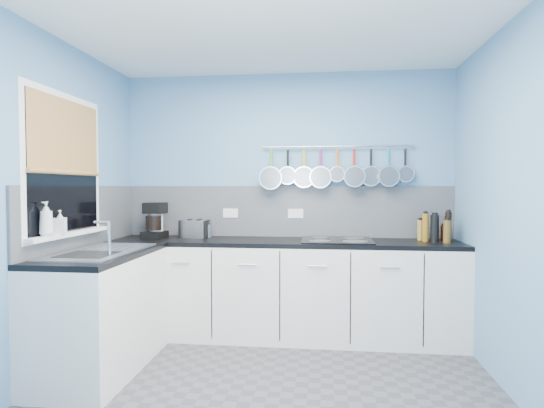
% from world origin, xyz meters
% --- Properties ---
extents(floor, '(3.20, 3.00, 0.02)m').
position_xyz_m(floor, '(0.00, 0.00, -0.01)').
color(floor, '#47474C').
rests_on(floor, ground).
extents(ceiling, '(3.20, 3.00, 0.02)m').
position_xyz_m(ceiling, '(0.00, 0.00, 2.51)').
color(ceiling, white).
rests_on(ceiling, ground).
extents(wall_back, '(3.20, 0.02, 2.50)m').
position_xyz_m(wall_back, '(0.00, 1.51, 1.25)').
color(wall_back, '#5989B2').
rests_on(wall_back, ground).
extents(wall_front, '(3.20, 0.02, 2.50)m').
position_xyz_m(wall_front, '(0.00, -1.51, 1.25)').
color(wall_front, '#5989B2').
rests_on(wall_front, ground).
extents(wall_left, '(0.02, 3.00, 2.50)m').
position_xyz_m(wall_left, '(-1.61, 0.00, 1.25)').
color(wall_left, '#5989B2').
rests_on(wall_left, ground).
extents(wall_right, '(0.02, 3.00, 2.50)m').
position_xyz_m(wall_right, '(1.61, 0.00, 1.25)').
color(wall_right, '#5989B2').
rests_on(wall_right, ground).
extents(backsplash_back, '(3.20, 0.02, 0.50)m').
position_xyz_m(backsplash_back, '(0.00, 1.49, 1.15)').
color(backsplash_back, slate).
rests_on(backsplash_back, wall_back).
extents(backsplash_left, '(0.02, 1.80, 0.50)m').
position_xyz_m(backsplash_left, '(-1.59, 0.60, 1.15)').
color(backsplash_left, slate).
rests_on(backsplash_left, wall_left).
extents(cabinet_run_back, '(3.20, 0.60, 0.86)m').
position_xyz_m(cabinet_run_back, '(0.00, 1.20, 0.43)').
color(cabinet_run_back, silver).
rests_on(cabinet_run_back, ground).
extents(worktop_back, '(3.20, 0.60, 0.04)m').
position_xyz_m(worktop_back, '(0.00, 1.20, 0.88)').
color(worktop_back, black).
rests_on(worktop_back, cabinet_run_back).
extents(cabinet_run_left, '(0.60, 1.20, 0.86)m').
position_xyz_m(cabinet_run_left, '(-1.30, 0.30, 0.43)').
color(cabinet_run_left, silver).
rests_on(cabinet_run_left, ground).
extents(worktop_left, '(0.60, 1.20, 0.04)m').
position_xyz_m(worktop_left, '(-1.30, 0.30, 0.88)').
color(worktop_left, black).
rests_on(worktop_left, cabinet_run_left).
extents(window_frame, '(0.01, 1.00, 1.10)m').
position_xyz_m(window_frame, '(-1.58, 0.30, 1.55)').
color(window_frame, white).
rests_on(window_frame, wall_left).
extents(window_glass, '(0.01, 0.90, 1.00)m').
position_xyz_m(window_glass, '(-1.57, 0.30, 1.55)').
color(window_glass, black).
rests_on(window_glass, wall_left).
extents(bamboo_blind, '(0.01, 0.90, 0.55)m').
position_xyz_m(bamboo_blind, '(-1.56, 0.30, 1.77)').
color(bamboo_blind, tan).
rests_on(bamboo_blind, wall_left).
extents(window_sill, '(0.10, 0.98, 0.03)m').
position_xyz_m(window_sill, '(-1.55, 0.30, 1.04)').
color(window_sill, white).
rests_on(window_sill, wall_left).
extents(sink_unit, '(0.50, 0.95, 0.01)m').
position_xyz_m(sink_unit, '(-1.30, 0.30, 0.90)').
color(sink_unit, silver).
rests_on(sink_unit, worktop_left).
extents(mixer_tap, '(0.12, 0.08, 0.26)m').
position_xyz_m(mixer_tap, '(-1.14, 0.12, 1.03)').
color(mixer_tap, silver).
rests_on(mixer_tap, worktop_left).
extents(socket_left, '(0.15, 0.01, 0.09)m').
position_xyz_m(socket_left, '(-0.55, 1.48, 1.13)').
color(socket_left, white).
rests_on(socket_left, backsplash_back).
extents(socket_right, '(0.15, 0.01, 0.09)m').
position_xyz_m(socket_right, '(0.10, 1.48, 1.13)').
color(socket_right, white).
rests_on(socket_right, backsplash_back).
extents(pot_rail, '(1.45, 0.02, 0.02)m').
position_xyz_m(pot_rail, '(0.50, 1.45, 1.78)').
color(pot_rail, silver).
rests_on(pot_rail, wall_back).
extents(soap_bottle_a, '(0.10, 0.10, 0.24)m').
position_xyz_m(soap_bottle_a, '(-1.53, -0.01, 1.17)').
color(soap_bottle_a, white).
rests_on(soap_bottle_a, window_sill).
extents(soap_bottle_b, '(0.10, 0.10, 0.17)m').
position_xyz_m(soap_bottle_b, '(-1.53, 0.15, 1.14)').
color(soap_bottle_b, white).
rests_on(soap_bottle_b, window_sill).
extents(paper_towel, '(0.14, 0.14, 0.30)m').
position_xyz_m(paper_towel, '(-1.24, 1.27, 1.05)').
color(paper_towel, white).
rests_on(paper_towel, worktop_back).
extents(coffee_maker, '(0.22, 0.24, 0.34)m').
position_xyz_m(coffee_maker, '(-1.25, 1.24, 1.07)').
color(coffee_maker, black).
rests_on(coffee_maker, worktop_back).
extents(toaster, '(0.29, 0.20, 0.17)m').
position_xyz_m(toaster, '(-0.87, 1.32, 0.98)').
color(toaster, silver).
rests_on(toaster, worktop_back).
extents(canister, '(0.09, 0.09, 0.13)m').
position_xyz_m(canister, '(-0.75, 1.33, 0.96)').
color(canister, silver).
rests_on(canister, worktop_back).
extents(hob, '(0.63, 0.56, 0.01)m').
position_xyz_m(hob, '(0.49, 1.20, 0.91)').
color(hob, black).
rests_on(hob, worktop_back).
extents(pan_0, '(0.23, 0.12, 0.42)m').
position_xyz_m(pan_0, '(-0.13, 1.44, 1.57)').
color(pan_0, silver).
rests_on(pan_0, pot_rail).
extents(pan_1, '(0.18, 0.07, 0.37)m').
position_xyz_m(pan_1, '(0.02, 1.44, 1.60)').
color(pan_1, silver).
rests_on(pan_1, pot_rail).
extents(pan_2, '(0.21, 0.07, 0.40)m').
position_xyz_m(pan_2, '(0.18, 1.44, 1.58)').
color(pan_2, silver).
rests_on(pan_2, pot_rail).
extents(pan_3, '(0.21, 0.10, 0.40)m').
position_xyz_m(pan_3, '(0.34, 1.44, 1.58)').
color(pan_3, silver).
rests_on(pan_3, pot_rail).
extents(pan_4, '(0.15, 0.05, 0.34)m').
position_xyz_m(pan_4, '(0.50, 1.44, 1.61)').
color(pan_4, silver).
rests_on(pan_4, pot_rail).
extents(pan_5, '(0.20, 0.13, 0.39)m').
position_xyz_m(pan_5, '(0.66, 1.44, 1.58)').
color(pan_5, silver).
rests_on(pan_5, pot_rail).
extents(pan_6, '(0.19, 0.05, 0.38)m').
position_xyz_m(pan_6, '(0.82, 1.44, 1.59)').
color(pan_6, silver).
rests_on(pan_6, pot_rail).
extents(pan_7, '(0.20, 0.10, 0.39)m').
position_xyz_m(pan_7, '(0.98, 1.44, 1.59)').
color(pan_7, silver).
rests_on(pan_7, pot_rail).
extents(pan_8, '(0.16, 0.07, 0.35)m').
position_xyz_m(pan_8, '(1.14, 1.44, 1.61)').
color(pan_8, silver).
rests_on(pan_8, pot_rail).
extents(condiment_0, '(0.05, 0.05, 0.14)m').
position_xyz_m(condiment_0, '(1.46, 1.31, 0.97)').
color(condiment_0, '#4C190C').
rests_on(condiment_0, worktop_back).
extents(condiment_1, '(0.06, 0.06, 0.23)m').
position_xyz_m(condiment_1, '(1.37, 1.30, 1.02)').
color(condiment_1, '#265919').
rests_on(condiment_1, worktop_back).
extents(condiment_2, '(0.05, 0.05, 0.19)m').
position_xyz_m(condiment_2, '(1.26, 1.33, 0.99)').
color(condiment_2, olive).
rests_on(condiment_2, worktop_back).
extents(condiment_3, '(0.06, 0.06, 0.27)m').
position_xyz_m(condiment_3, '(1.47, 1.20, 1.03)').
color(condiment_3, black).
rests_on(condiment_3, worktop_back).
extents(condiment_4, '(0.07, 0.07, 0.24)m').
position_xyz_m(condiment_4, '(1.36, 1.22, 1.02)').
color(condiment_4, black).
rests_on(condiment_4, worktop_back).
extents(condiment_5, '(0.05, 0.05, 0.25)m').
position_xyz_m(condiment_5, '(1.28, 1.23, 1.03)').
color(condiment_5, '#8C5914').
rests_on(condiment_5, worktop_back).
extents(condiment_6, '(0.07, 0.07, 0.20)m').
position_xyz_m(condiment_6, '(1.44, 1.14, 1.00)').
color(condiment_6, brown).
rests_on(condiment_6, worktop_back).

